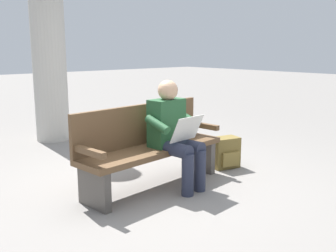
{
  "coord_description": "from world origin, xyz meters",
  "views": [
    {
      "loc": [
        2.62,
        3.21,
        1.52
      ],
      "look_at": [
        -0.08,
        0.15,
        0.7
      ],
      "focal_mm": 41.76,
      "sensor_mm": 36.0,
      "label": 1
    }
  ],
  "objects_px": {
    "person_seated": "(174,131)",
    "backpack": "(225,153)",
    "bench_near": "(149,145)",
    "support_pillar": "(48,37)"
  },
  "relations": [
    {
      "from": "person_seated",
      "to": "bench_near",
      "type": "bearing_deg",
      "value": -56.57
    },
    {
      "from": "backpack",
      "to": "support_pillar",
      "type": "height_order",
      "value": "support_pillar"
    },
    {
      "from": "person_seated",
      "to": "backpack",
      "type": "xyz_separation_m",
      "value": [
        -0.97,
        -0.09,
        -0.43
      ]
    },
    {
      "from": "bench_near",
      "to": "support_pillar",
      "type": "distance_m",
      "value": 3.07
    },
    {
      "from": "bench_near",
      "to": "person_seated",
      "type": "bearing_deg",
      "value": 123.43
    },
    {
      "from": "bench_near",
      "to": "support_pillar",
      "type": "height_order",
      "value": "support_pillar"
    },
    {
      "from": "bench_near",
      "to": "backpack",
      "type": "bearing_deg",
      "value": 168.64
    },
    {
      "from": "person_seated",
      "to": "backpack",
      "type": "height_order",
      "value": "person_seated"
    },
    {
      "from": "support_pillar",
      "to": "backpack",
      "type": "bearing_deg",
      "value": 108.18
    },
    {
      "from": "bench_near",
      "to": "support_pillar",
      "type": "relative_size",
      "value": 0.54
    }
  ]
}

